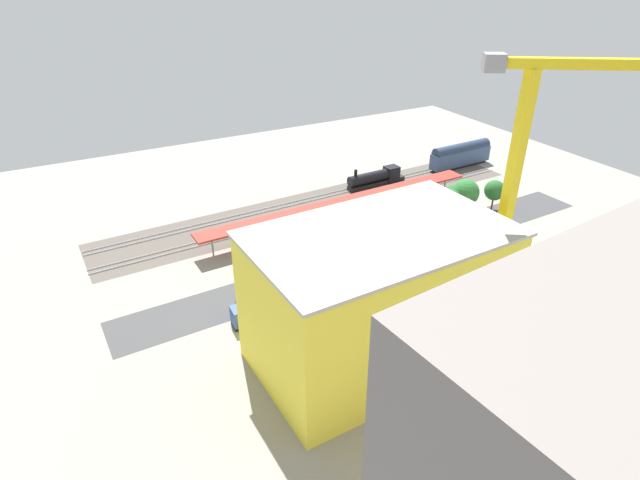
% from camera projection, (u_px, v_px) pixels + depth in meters
% --- Properties ---
extents(ground_plane, '(149.71, 149.71, 0.00)m').
position_uv_depth(ground_plane, '(375.00, 248.00, 93.32)').
color(ground_plane, gray).
rests_on(ground_plane, ground).
extents(rail_bed, '(94.00, 17.94, 0.01)m').
position_uv_depth(rail_bed, '(320.00, 205.00, 109.42)').
color(rail_bed, '#5B544C').
rests_on(rail_bed, ground).
extents(street_asphalt, '(93.81, 12.05, 0.01)m').
position_uv_depth(street_asphalt, '(382.00, 254.00, 91.63)').
color(street_asphalt, '#424244').
rests_on(street_asphalt, ground).
extents(track_rails, '(93.52, 11.51, 0.12)m').
position_uv_depth(track_rails, '(320.00, 204.00, 109.33)').
color(track_rails, '#9E9EA8').
rests_on(track_rails, ground).
extents(platform_canopy_near, '(59.89, 6.03, 4.27)m').
position_uv_depth(platform_canopy_near, '(342.00, 202.00, 101.10)').
color(platform_canopy_near, '#A82D23').
rests_on(platform_canopy_near, ground).
extents(locomotive, '(14.81, 2.98, 4.85)m').
position_uv_depth(locomotive, '(377.00, 178.00, 118.32)').
color(locomotive, black).
rests_on(locomotive, ground).
extents(passenger_coach, '(17.55, 3.50, 6.04)m').
position_uv_depth(passenger_coach, '(461.00, 154.00, 128.02)').
color(passenger_coach, black).
rests_on(passenger_coach, ground).
extents(parked_car_0, '(4.83, 2.15, 1.61)m').
position_uv_depth(parked_car_0, '(502.00, 228.00, 98.64)').
color(parked_car_0, black).
rests_on(parked_car_0, ground).
extents(parked_car_1, '(4.48, 2.02, 1.68)m').
position_uv_depth(parked_car_1, '(468.00, 235.00, 96.05)').
color(parked_car_1, black).
rests_on(parked_car_1, ground).
extents(parked_car_2, '(4.60, 2.16, 1.85)m').
position_uv_depth(parked_car_2, '(439.00, 242.00, 93.52)').
color(parked_car_2, black).
rests_on(parked_car_2, ground).
extents(parked_car_3, '(4.49, 1.90, 1.76)m').
position_uv_depth(parked_car_3, '(403.00, 255.00, 89.53)').
color(parked_car_3, black).
rests_on(parked_car_3, ground).
extents(parked_car_4, '(4.10, 1.91, 1.79)m').
position_uv_depth(parked_car_4, '(371.00, 267.00, 86.19)').
color(parked_car_4, black).
rests_on(parked_car_4, ground).
extents(construction_building, '(30.92, 18.97, 17.87)m').
position_uv_depth(construction_building, '(377.00, 298.00, 64.30)').
color(construction_building, yellow).
rests_on(construction_building, ground).
extents(construction_roof_slab, '(31.54, 19.59, 0.40)m').
position_uv_depth(construction_roof_slab, '(381.00, 234.00, 59.89)').
color(construction_roof_slab, '#ADA89E').
rests_on(construction_roof_slab, construction_building).
extents(tower_crane, '(19.24, 13.29, 36.70)m').
position_uv_depth(tower_crane, '(521.00, 184.00, 65.36)').
color(tower_crane, gray).
rests_on(tower_crane, ground).
extents(box_truck_0, '(8.41, 3.38, 3.21)m').
position_uv_depth(box_truck_0, '(313.00, 287.00, 79.58)').
color(box_truck_0, black).
rests_on(box_truck_0, ground).
extents(box_truck_1, '(8.98, 2.87, 3.70)m').
position_uv_depth(box_truck_1, '(268.00, 301.00, 75.99)').
color(box_truck_1, black).
rests_on(box_truck_1, ground).
extents(box_truck_2, '(9.14, 3.01, 3.35)m').
position_uv_depth(box_truck_2, '(263.00, 310.00, 74.27)').
color(box_truck_2, black).
rests_on(box_truck_2, ground).
extents(street_tree_0, '(5.77, 5.77, 8.25)m').
position_uv_depth(street_tree_0, '(284.00, 238.00, 85.69)').
color(street_tree_0, brown).
rests_on(street_tree_0, ground).
extents(street_tree_1, '(4.17, 4.17, 6.61)m').
position_uv_depth(street_tree_1, '(451.00, 199.00, 101.19)').
color(street_tree_1, brown).
rests_on(street_tree_1, ground).
extents(street_tree_2, '(5.27, 5.27, 8.11)m').
position_uv_depth(street_tree_2, '(466.00, 193.00, 101.71)').
color(street_tree_2, brown).
rests_on(street_tree_2, ground).
extents(street_tree_3, '(4.13, 4.13, 6.87)m').
position_uv_depth(street_tree_3, '(252.00, 246.00, 84.36)').
color(street_tree_3, brown).
rests_on(street_tree_3, ground).
extents(street_tree_4, '(5.27, 5.27, 7.02)m').
position_uv_depth(street_tree_4, '(456.00, 197.00, 102.37)').
color(street_tree_4, brown).
rests_on(street_tree_4, ground).
extents(street_tree_5, '(4.18, 4.18, 6.44)m').
position_uv_depth(street_tree_5, '(495.00, 190.00, 105.47)').
color(street_tree_5, brown).
rests_on(street_tree_5, ground).
extents(traffic_light, '(0.50, 0.36, 6.34)m').
position_uv_depth(traffic_light, '(422.00, 237.00, 88.12)').
color(traffic_light, '#333333').
rests_on(traffic_light, ground).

